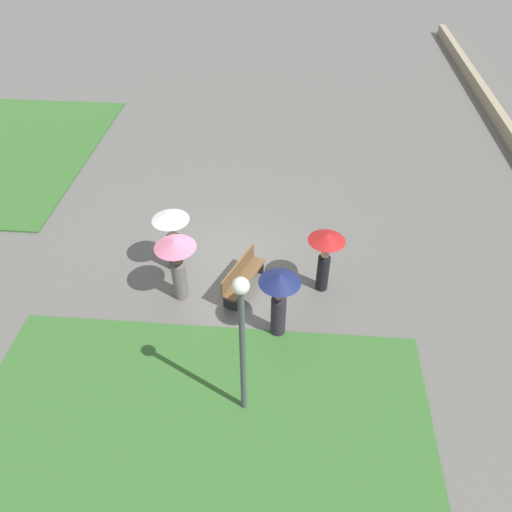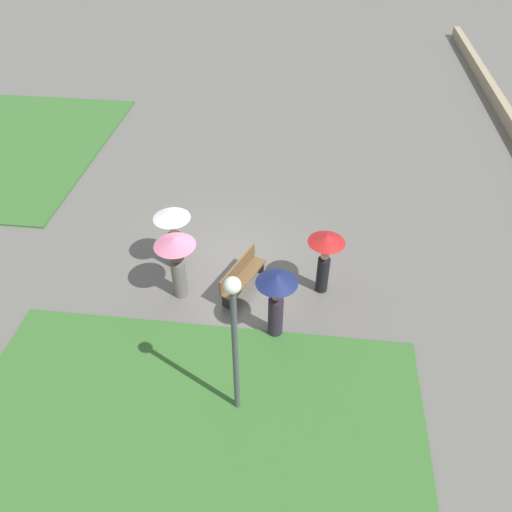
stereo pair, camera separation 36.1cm
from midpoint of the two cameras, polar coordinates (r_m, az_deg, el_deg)
ground_plane at (r=14.60m, az=-2.99°, el=-0.82°), size 90.00×90.00×0.00m
lawn_patch_far at (r=22.60m, az=-26.68°, el=11.03°), size 9.68×7.95×0.06m
park_bench at (r=13.50m, az=-0.92°, el=-2.25°), size 1.82×1.06×0.90m
lamp_post at (r=9.42m, az=-1.38°, el=-8.55°), size 0.32×0.32×3.87m
crowd_person_red at (r=13.04m, az=8.70°, el=0.39°), size 0.97×0.97×1.90m
crowd_person_white at (r=13.87m, az=-8.68°, el=2.89°), size 1.01×1.01×1.91m
crowd_person_navy at (r=11.73m, az=3.22°, el=-4.45°), size 0.99×0.99×2.00m
crowd_person_pink at (r=12.88m, az=-8.31°, el=-0.02°), size 1.07×1.07×1.95m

